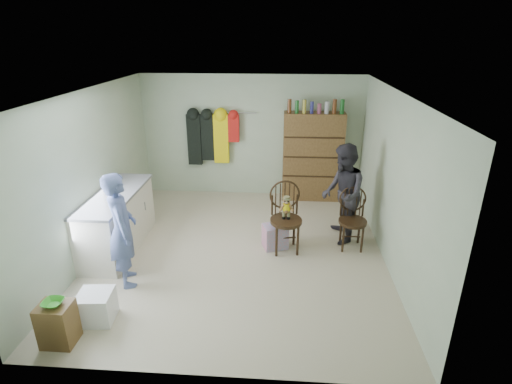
# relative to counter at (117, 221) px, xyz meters

# --- Properties ---
(ground_plane) EXTENTS (5.00, 5.00, 0.00)m
(ground_plane) POSITION_rel_counter_xyz_m (1.95, 0.00, -0.47)
(ground_plane) COLOR beige
(ground_plane) RESTS_ON ground
(room_walls) EXTENTS (5.00, 5.00, 5.00)m
(room_walls) POSITION_rel_counter_xyz_m (1.95, 0.53, 1.11)
(room_walls) COLOR #B6C5A5
(room_walls) RESTS_ON ground
(counter) EXTENTS (0.64, 1.86, 0.94)m
(counter) POSITION_rel_counter_xyz_m (0.00, 0.00, 0.00)
(counter) COLOR silver
(counter) RESTS_ON ground
(stool) EXTENTS (0.36, 0.31, 0.51)m
(stool) POSITION_rel_counter_xyz_m (0.16, -2.14, -0.22)
(stool) COLOR brown
(stool) RESTS_ON ground
(bowl) EXTENTS (0.22, 0.22, 0.05)m
(bowl) POSITION_rel_counter_xyz_m (0.16, -2.14, 0.06)
(bowl) COLOR green
(bowl) RESTS_ON stool
(plastic_tub) EXTENTS (0.43, 0.41, 0.38)m
(plastic_tub) POSITION_rel_counter_xyz_m (0.41, -1.74, -0.28)
(plastic_tub) COLOR white
(plastic_tub) RESTS_ON ground
(chair_front) EXTENTS (0.57, 0.57, 1.12)m
(chair_front) POSITION_rel_counter_xyz_m (2.67, 0.15, 0.16)
(chair_front) COLOR black
(chair_front) RESTS_ON ground
(chair_far) EXTENTS (0.44, 0.44, 1.00)m
(chair_far) POSITION_rel_counter_xyz_m (3.73, 0.31, 0.06)
(chair_far) COLOR black
(chair_far) RESTS_ON ground
(striped_bag) EXTENTS (0.45, 0.40, 0.39)m
(striped_bag) POSITION_rel_counter_xyz_m (2.51, 0.18, -0.28)
(striped_bag) COLOR pink
(striped_bag) RESTS_ON ground
(person_left) EXTENTS (0.60, 0.70, 1.61)m
(person_left) POSITION_rel_counter_xyz_m (0.48, -0.93, 0.34)
(person_left) COLOR #536298
(person_left) RESTS_ON ground
(person_right) EXTENTS (0.66, 0.83, 1.65)m
(person_right) POSITION_rel_counter_xyz_m (3.58, 0.52, 0.35)
(person_right) COLOR #2D2B33
(person_right) RESTS_ON ground
(dresser) EXTENTS (1.20, 0.39, 2.08)m
(dresser) POSITION_rel_counter_xyz_m (3.20, 2.30, 0.44)
(dresser) COLOR brown
(dresser) RESTS_ON ground
(coat_rack) EXTENTS (1.42, 0.12, 1.09)m
(coat_rack) POSITION_rel_counter_xyz_m (1.12, 2.38, 0.78)
(coat_rack) COLOR #99999E
(coat_rack) RESTS_ON ground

